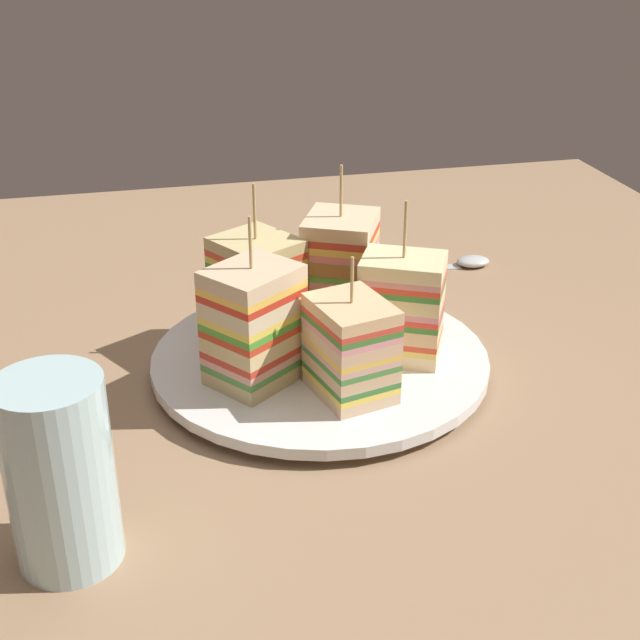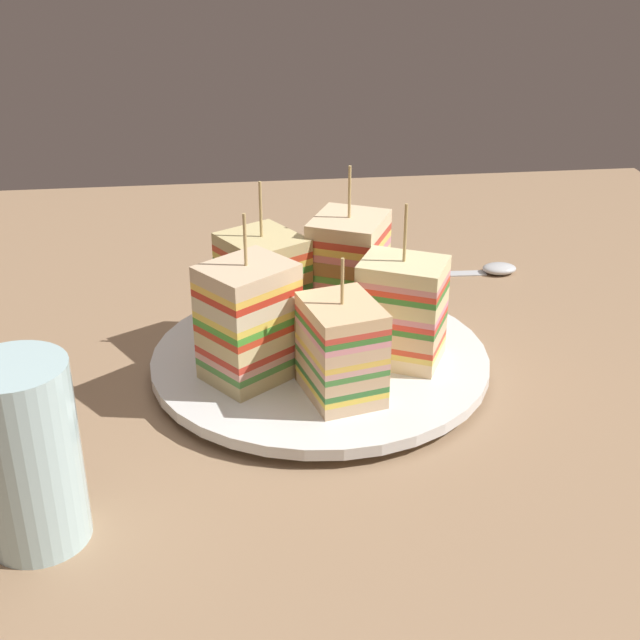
{
  "view_description": "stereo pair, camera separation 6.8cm",
  "coord_description": "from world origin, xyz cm",
  "px_view_note": "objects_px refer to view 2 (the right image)",
  "views": [
    {
      "loc": [
        -59.64,
        14.02,
        34.82
      ],
      "look_at": [
        0.0,
        0.0,
        4.61
      ],
      "focal_mm": 49.36,
      "sensor_mm": 36.0,
      "label": 1
    },
    {
      "loc": [
        -60.82,
        7.3,
        34.82
      ],
      "look_at": [
        0.0,
        0.0,
        4.61
      ],
      "focal_mm": 49.36,
      "sensor_mm": 36.0,
      "label": 2
    }
  ],
  "objects_px": {
    "spoon": "(477,270)",
    "drinking_glass": "(30,467)",
    "sandwich_wedge_1": "(401,311)",
    "sandwich_wedge_3": "(263,285)",
    "sandwich_wedge_0": "(341,350)",
    "sandwich_wedge_2": "(348,271)",
    "plate": "(320,361)",
    "sandwich_wedge_4": "(249,322)",
    "chip_pile": "(334,339)"
  },
  "relations": [
    {
      "from": "sandwich_wedge_3",
      "to": "sandwich_wedge_4",
      "type": "distance_m",
      "value": 0.08
    },
    {
      "from": "sandwich_wedge_0",
      "to": "chip_pile",
      "type": "distance_m",
      "value": 0.06
    },
    {
      "from": "sandwich_wedge_4",
      "to": "spoon",
      "type": "xyz_separation_m",
      "value": [
        0.21,
        -0.24,
        -0.06
      ]
    },
    {
      "from": "sandwich_wedge_2",
      "to": "sandwich_wedge_4",
      "type": "xyz_separation_m",
      "value": [
        -0.08,
        0.09,
        -0.0
      ]
    },
    {
      "from": "plate",
      "to": "drinking_glass",
      "type": "height_order",
      "value": "drinking_glass"
    },
    {
      "from": "sandwich_wedge_4",
      "to": "chip_pile",
      "type": "height_order",
      "value": "sandwich_wedge_4"
    },
    {
      "from": "sandwich_wedge_3",
      "to": "sandwich_wedge_0",
      "type": "bearing_deg",
      "value": -6.25
    },
    {
      "from": "sandwich_wedge_0",
      "to": "spoon",
      "type": "height_order",
      "value": "sandwich_wedge_0"
    },
    {
      "from": "sandwich_wedge_0",
      "to": "spoon",
      "type": "relative_size",
      "value": 0.7
    },
    {
      "from": "sandwich_wedge_1",
      "to": "sandwich_wedge_3",
      "type": "distance_m",
      "value": 0.12
    },
    {
      "from": "plate",
      "to": "spoon",
      "type": "xyz_separation_m",
      "value": [
        0.18,
        -0.18,
        -0.01
      ]
    },
    {
      "from": "sandwich_wedge_0",
      "to": "sandwich_wedge_1",
      "type": "relative_size",
      "value": 0.84
    },
    {
      "from": "sandwich_wedge_0",
      "to": "sandwich_wedge_3",
      "type": "relative_size",
      "value": 0.83
    },
    {
      "from": "sandwich_wedge_1",
      "to": "sandwich_wedge_4",
      "type": "distance_m",
      "value": 0.12
    },
    {
      "from": "chip_pile",
      "to": "sandwich_wedge_1",
      "type": "bearing_deg",
      "value": -102.03
    },
    {
      "from": "plate",
      "to": "sandwich_wedge_4",
      "type": "xyz_separation_m",
      "value": [
        -0.03,
        0.06,
        0.05
      ]
    },
    {
      "from": "drinking_glass",
      "to": "sandwich_wedge_0",
      "type": "bearing_deg",
      "value": -59.72
    },
    {
      "from": "sandwich_wedge_4",
      "to": "plate",
      "type": "bearing_deg",
      "value": -10.74
    },
    {
      "from": "spoon",
      "to": "drinking_glass",
      "type": "height_order",
      "value": "drinking_glass"
    },
    {
      "from": "sandwich_wedge_3",
      "to": "sandwich_wedge_4",
      "type": "bearing_deg",
      "value": -41.72
    },
    {
      "from": "sandwich_wedge_1",
      "to": "sandwich_wedge_3",
      "type": "xyz_separation_m",
      "value": [
        0.06,
        0.1,
        0.0
      ]
    },
    {
      "from": "sandwich_wedge_2",
      "to": "drinking_glass",
      "type": "height_order",
      "value": "sandwich_wedge_2"
    },
    {
      "from": "sandwich_wedge_0",
      "to": "chip_pile",
      "type": "relative_size",
      "value": 1.37
    },
    {
      "from": "sandwich_wedge_3",
      "to": "drinking_glass",
      "type": "xyz_separation_m",
      "value": [
        -0.22,
        0.15,
        -0.01
      ]
    },
    {
      "from": "plate",
      "to": "sandwich_wedge_3",
      "type": "xyz_separation_m",
      "value": [
        0.05,
        0.04,
        0.05
      ]
    },
    {
      "from": "sandwich_wedge_2",
      "to": "chip_pile",
      "type": "height_order",
      "value": "sandwich_wedge_2"
    },
    {
      "from": "plate",
      "to": "sandwich_wedge_1",
      "type": "relative_size",
      "value": 2.09
    },
    {
      "from": "chip_pile",
      "to": "sandwich_wedge_2",
      "type": "bearing_deg",
      "value": -17.99
    },
    {
      "from": "sandwich_wedge_1",
      "to": "sandwich_wedge_4",
      "type": "relative_size",
      "value": 0.99
    },
    {
      "from": "spoon",
      "to": "sandwich_wedge_1",
      "type": "bearing_deg",
      "value": -118.93
    },
    {
      "from": "sandwich_wedge_1",
      "to": "spoon",
      "type": "height_order",
      "value": "sandwich_wedge_1"
    },
    {
      "from": "sandwich_wedge_3",
      "to": "chip_pile",
      "type": "relative_size",
      "value": 1.65
    },
    {
      "from": "sandwich_wedge_1",
      "to": "chip_pile",
      "type": "distance_m",
      "value": 0.06
    },
    {
      "from": "sandwich_wedge_0",
      "to": "sandwich_wedge_2",
      "type": "height_order",
      "value": "sandwich_wedge_2"
    },
    {
      "from": "sandwich_wedge_0",
      "to": "plate",
      "type": "bearing_deg",
      "value": -6.56
    },
    {
      "from": "sandwich_wedge_1",
      "to": "drinking_glass",
      "type": "xyz_separation_m",
      "value": [
        -0.16,
        0.25,
        -0.01
      ]
    },
    {
      "from": "plate",
      "to": "sandwich_wedge_4",
      "type": "distance_m",
      "value": 0.08
    },
    {
      "from": "sandwich_wedge_4",
      "to": "sandwich_wedge_1",
      "type": "bearing_deg",
      "value": -30.87
    },
    {
      "from": "plate",
      "to": "spoon",
      "type": "distance_m",
      "value": 0.25
    },
    {
      "from": "plate",
      "to": "sandwich_wedge_4",
      "type": "bearing_deg",
      "value": 116.22
    },
    {
      "from": "plate",
      "to": "chip_pile",
      "type": "distance_m",
      "value": 0.02
    },
    {
      "from": "sandwich_wedge_0",
      "to": "chip_pile",
      "type": "xyz_separation_m",
      "value": [
        0.06,
        -0.0,
        -0.02
      ]
    },
    {
      "from": "sandwich_wedge_3",
      "to": "chip_pile",
      "type": "bearing_deg",
      "value": 14.65
    },
    {
      "from": "drinking_glass",
      "to": "sandwich_wedge_1",
      "type": "bearing_deg",
      "value": -57.05
    },
    {
      "from": "plate",
      "to": "sandwich_wedge_0",
      "type": "distance_m",
      "value": 0.08
    },
    {
      "from": "sandwich_wedge_1",
      "to": "spoon",
      "type": "bearing_deg",
      "value": -95.26
    },
    {
      "from": "sandwich_wedge_3",
      "to": "chip_pile",
      "type": "height_order",
      "value": "sandwich_wedge_3"
    },
    {
      "from": "sandwich_wedge_2",
      "to": "chip_pile",
      "type": "xyz_separation_m",
      "value": [
        -0.06,
        0.02,
        -0.03
      ]
    },
    {
      "from": "sandwich_wedge_1",
      "to": "sandwich_wedge_4",
      "type": "height_order",
      "value": "sandwich_wedge_4"
    },
    {
      "from": "sandwich_wedge_0",
      "to": "sandwich_wedge_1",
      "type": "distance_m",
      "value": 0.07
    }
  ]
}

